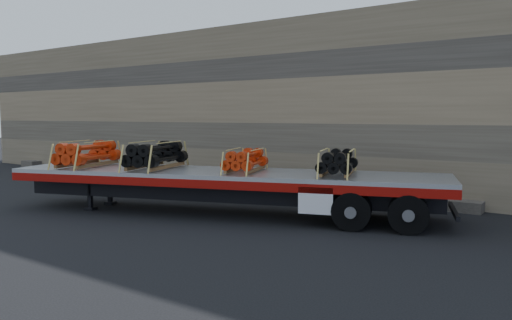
{
  "coord_description": "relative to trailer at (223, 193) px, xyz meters",
  "views": [
    {
      "loc": [
        10.66,
        -12.25,
        3.1
      ],
      "look_at": [
        1.43,
        0.91,
        1.67
      ],
      "focal_mm": 35.0,
      "sensor_mm": 36.0,
      "label": 1
    }
  ],
  "objects": [
    {
      "name": "ground",
      "position": [
        -0.86,
        0.11,
        -0.69
      ],
      "size": [
        120.0,
        120.0,
        0.0
      ],
      "primitive_type": "plane",
      "color": "black",
      "rests_on": "ground"
    },
    {
      "name": "rock_wall",
      "position": [
        -0.86,
        6.61,
        2.81
      ],
      "size": [
        44.0,
        3.0,
        7.0
      ],
      "primitive_type": "cube",
      "color": "#7A6B54",
      "rests_on": "ground"
    },
    {
      "name": "trailer",
      "position": [
        0.0,
        0.0,
        0.0
      ],
      "size": [
        13.87,
        6.88,
        1.37
      ],
      "primitive_type": null,
      "rotation": [
        0.0,
        0.0,
        0.32
      ],
      "color": "#B8BBC1",
      "rests_on": "ground"
    },
    {
      "name": "bundle_rear",
      "position": [
        3.41,
        1.15,
        1.04
      ],
      "size": [
        1.57,
        2.2,
        0.7
      ],
      "primitive_type": null,
      "rotation": [
        0.0,
        0.0,
        0.32
      ],
      "color": "black",
      "rests_on": "trailer"
    },
    {
      "name": "bundle_midfront",
      "position": [
        -2.2,
        -0.74,
        1.11
      ],
      "size": [
        1.89,
        2.64,
        0.85
      ],
      "primitive_type": null,
      "rotation": [
        0.0,
        0.0,
        0.32
      ],
      "color": "black",
      "rests_on": "trailer"
    },
    {
      "name": "bundle_midrear",
      "position": [
        0.72,
        0.24,
        1.02
      ],
      "size": [
        1.5,
        2.1,
        0.67
      ],
      "primitive_type": null,
      "rotation": [
        0.0,
        0.0,
        0.32
      ],
      "color": "red",
      "rests_on": "trailer"
    },
    {
      "name": "bundle_front",
      "position": [
        -4.65,
        -1.56,
        1.1
      ],
      "size": [
        1.85,
        2.59,
        0.83
      ],
      "primitive_type": null,
      "rotation": [
        0.0,
        0.0,
        0.32
      ],
      "color": "red",
      "rests_on": "trailer"
    }
  ]
}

